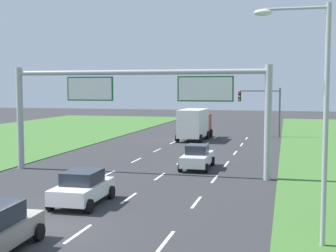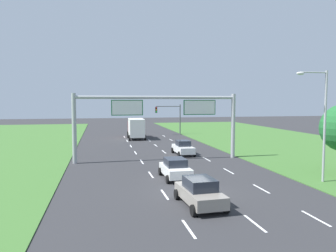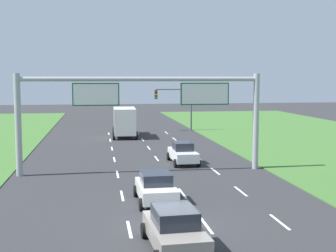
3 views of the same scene
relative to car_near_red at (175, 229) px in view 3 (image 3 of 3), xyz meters
The scene contains 10 objects.
ground_plane 2.87m from the car_near_red, 86.56° to the left, with size 200.00×200.00×0.00m, color #2D2D30.
lane_dashes_inner_left 11.87m from the car_near_red, 97.69° to the left, with size 0.14×56.40×0.01m.
lane_dashes_inner_right 11.92m from the car_near_red, 80.74° to the left, with size 0.14×56.40×0.01m.
lane_dashes_slip 12.95m from the car_near_red, 65.24° to the left, with size 0.14×56.40×0.01m.
car_near_red is the anchor object (origin of this frame).
car_lead_silver 7.02m from the car_near_red, 88.80° to the left, with size 2.19×4.01×1.63m.
car_mid_lane 18.56m from the car_near_red, 78.56° to the left, with size 2.04×4.28×1.67m.
box_truck 35.78m from the car_near_red, 89.81° to the left, with size 2.83×7.41×3.33m.
sign_gantry 15.79m from the car_near_red, 88.61° to the left, with size 17.24×0.44×7.00m.
traffic_light_mast 41.39m from the car_near_red, 80.30° to the left, with size 4.76×0.49×5.60m.
Camera 3 is at (-3.07, -20.16, 6.68)m, focal length 50.00 mm.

